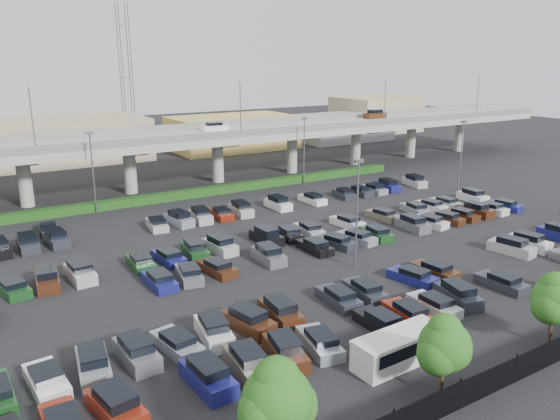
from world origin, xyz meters
The scene contains 10 objects.
ground centered at (0.00, 0.00, 0.00)m, with size 280.00×280.00×0.00m, color black.
overpass centered at (-0.21, 32.01, 6.97)m, with size 150.00×13.00×15.80m.
hedge centered at (0.00, 25.00, 0.55)m, with size 66.00×1.60×1.10m, color #113C12.
fence centered at (-0.05, -28.00, 0.90)m, with size 70.00×0.10×2.00m.
tree_row centered at (0.70, -26.53, 3.52)m, with size 65.07×3.66×5.94m.
shuttle_bus centered at (-8.43, -22.62, 1.15)m, with size 6.65×2.47×2.11m.
parked_cars centered at (-1.34, -3.50, 0.64)m, with size 63.15×41.64×1.67m.
light_poles centered at (-4.13, 2.00, 6.24)m, with size 66.90×48.38×10.30m.
distant_buildings centered at (12.38, 61.81, 3.74)m, with size 138.00×24.00×9.00m.
comm_tower centered at (4.00, 74.00, 15.61)m, with size 2.40×2.40×30.00m.
Camera 1 is at (-31.53, -45.18, 19.11)m, focal length 35.00 mm.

